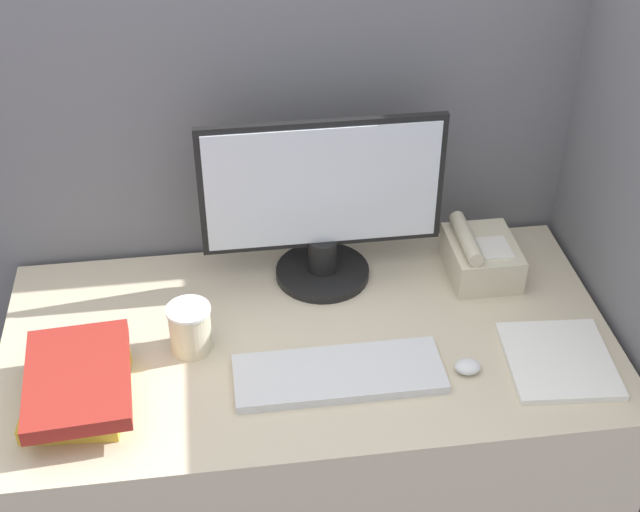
% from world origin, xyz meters
% --- Properties ---
extents(cubicle_panel_rear, '(1.74, 0.04, 1.60)m').
position_xyz_m(cubicle_panel_rear, '(0.00, 0.74, 0.80)').
color(cubicle_panel_rear, slate).
rests_on(cubicle_panel_rear, ground_plane).
extents(cubicle_panel_right, '(0.04, 0.76, 1.60)m').
position_xyz_m(cubicle_panel_right, '(0.71, 0.38, 0.80)').
color(cubicle_panel_right, slate).
rests_on(cubicle_panel_right, ground_plane).
extents(desk, '(1.34, 0.70, 0.76)m').
position_xyz_m(desk, '(0.00, 0.35, 0.38)').
color(desk, beige).
rests_on(desk, ground_plane).
extents(monitor, '(0.55, 0.22, 0.41)m').
position_xyz_m(monitor, '(0.06, 0.57, 0.95)').
color(monitor, black).
rests_on(monitor, desk).
extents(keyboard, '(0.44, 0.16, 0.02)m').
position_xyz_m(keyboard, '(0.05, 0.22, 0.77)').
color(keyboard, silver).
rests_on(keyboard, desk).
extents(mouse, '(0.06, 0.05, 0.03)m').
position_xyz_m(mouse, '(0.32, 0.20, 0.77)').
color(mouse, silver).
rests_on(mouse, desk).
extents(coffee_cup, '(0.09, 0.09, 0.11)m').
position_xyz_m(coffee_cup, '(-0.25, 0.35, 0.81)').
color(coffee_cup, beige).
rests_on(coffee_cup, desk).
extents(book_stack, '(0.23, 0.30, 0.09)m').
position_xyz_m(book_stack, '(-0.48, 0.21, 0.80)').
color(book_stack, gold).
rests_on(book_stack, desk).
extents(desk_telephone, '(0.16, 0.20, 0.12)m').
position_xyz_m(desk_telephone, '(0.44, 0.53, 0.80)').
color(desk_telephone, beige).
rests_on(desk_telephone, desk).
extents(paper_pile, '(0.24, 0.26, 0.01)m').
position_xyz_m(paper_pile, '(0.52, 0.20, 0.76)').
color(paper_pile, white).
rests_on(paper_pile, desk).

